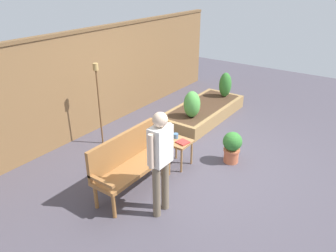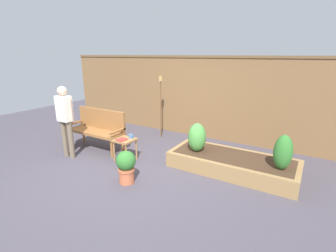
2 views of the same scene
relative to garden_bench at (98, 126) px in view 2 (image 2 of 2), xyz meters
name	(u,v)px [view 2 (image 2 of 2)]	position (x,y,z in m)	size (l,w,h in m)	color
ground_plane	(131,169)	(1.37, -0.50, -0.54)	(14.00, 14.00, 0.00)	#47424C
fence_back	(190,96)	(1.37, 2.10, 0.55)	(8.40, 0.14, 2.16)	brown
garden_bench	(98,126)	(0.00, 0.00, 0.00)	(1.44, 0.48, 0.94)	#936033
side_table	(125,143)	(1.02, -0.24, -0.15)	(0.40, 0.40, 0.48)	#9E7042
cup_on_table	(131,136)	(1.09, -0.12, -0.02)	(0.13, 0.09, 0.08)	teal
book_on_table	(122,140)	(1.01, -0.33, -0.05)	(0.19, 0.19, 0.02)	#B2332D
potted_boxwood	(126,165)	(1.66, -0.96, -0.22)	(0.34, 0.34, 0.59)	#C66642
raised_planter_bed	(232,163)	(3.11, 0.46, -0.39)	(2.40, 1.00, 0.30)	#997547
shrub_near_bench	(197,137)	(2.40, 0.35, 0.05)	(0.36, 0.36, 0.58)	brown
shrub_far_corner	(283,152)	(3.98, 0.35, 0.06)	(0.31, 0.31, 0.61)	brown
tiki_torch	(161,96)	(0.82, 1.47, 0.59)	(0.10, 0.10, 1.65)	brown
person_by_bench	(65,116)	(-0.18, -0.74, 0.39)	(0.47, 0.20, 1.56)	#70604C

